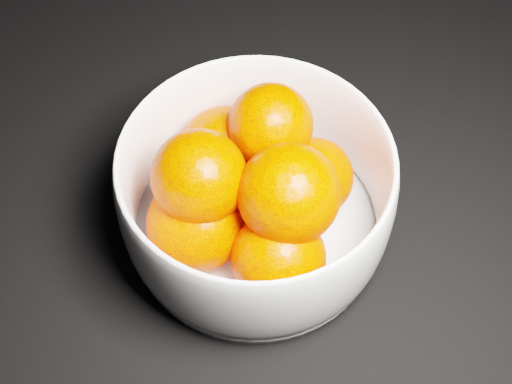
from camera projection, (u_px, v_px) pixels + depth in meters
The scene contains 2 objects.
bowl at pixel (256, 196), 0.55m from camera, with size 0.21×0.21×0.10m.
orange_pile at pixel (249, 188), 0.54m from camera, with size 0.16×0.16×0.12m.
Camera 1 is at (0.41, -0.01, 0.51)m, focal length 50.00 mm.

